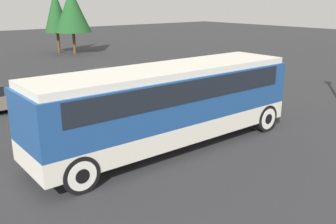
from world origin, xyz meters
The scene contains 5 objects.
ground_plane centered at (0.00, 0.00, 0.00)m, with size 120.00×120.00×0.00m, color #2D2D30.
tour_bus centered at (0.10, 0.00, 1.77)m, with size 10.06×2.57×2.93m.
parked_car_mid centered at (1.69, 8.29, 0.71)m, with size 4.38×1.84×1.42m.
tree_center centered at (8.20, 25.03, 4.13)m, with size 3.53×3.53×6.19m.
tree_right centered at (7.30, 26.78, 4.06)m, with size 2.45×2.45×6.14m.
Camera 1 is at (-7.91, -9.86, 5.10)m, focal length 40.00 mm.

